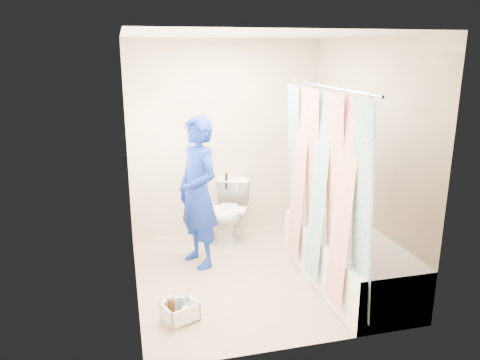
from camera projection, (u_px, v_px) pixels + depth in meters
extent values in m
plane|color=tan|center=(254.00, 273.00, 4.91)|extent=(2.60, 2.60, 0.00)
cube|color=white|center=(256.00, 34.00, 4.26)|extent=(2.40, 2.60, 0.02)
cube|color=beige|center=(226.00, 139.00, 5.80)|extent=(2.40, 0.02, 2.40)
cube|color=beige|center=(304.00, 203.00, 3.37)|extent=(2.40, 0.02, 2.40)
cube|color=beige|center=(129.00, 170.00, 4.30)|extent=(0.02, 2.60, 2.40)
cube|color=beige|center=(365.00, 156.00, 4.87)|extent=(0.02, 2.60, 2.40)
cube|color=white|center=(348.00, 260.00, 4.65)|extent=(0.70, 1.75, 0.50)
cube|color=white|center=(349.00, 240.00, 4.59)|extent=(0.58, 1.63, 0.06)
cylinder|color=silver|center=(325.00, 87.00, 4.11)|extent=(0.02, 1.90, 0.02)
cube|color=white|center=(321.00, 188.00, 4.36)|extent=(0.06, 1.75, 1.80)
imported|color=white|center=(230.00, 211.00, 5.72)|extent=(0.66, 0.81, 0.72)
cube|color=white|center=(228.00, 210.00, 5.59)|extent=(0.48, 0.36, 0.03)
cylinder|color=black|center=(226.00, 181.00, 5.82)|extent=(0.03, 0.03, 0.21)
cylinder|color=yellow|center=(226.00, 172.00, 5.79)|extent=(0.06, 0.06, 0.03)
cylinder|color=white|center=(237.00, 183.00, 5.81)|extent=(0.03, 0.03, 0.17)
imported|color=navy|center=(198.00, 193.00, 4.93)|extent=(0.58, 0.69, 1.62)
cube|color=white|center=(181.00, 319.00, 4.05)|extent=(0.34, 0.31, 0.03)
cube|color=white|center=(167.00, 317.00, 3.95)|extent=(0.10, 0.22, 0.17)
cube|color=white|center=(193.00, 307.00, 4.10)|extent=(0.10, 0.22, 0.17)
cube|color=white|center=(186.00, 317.00, 3.95)|extent=(0.27, 0.12, 0.17)
cube|color=white|center=(175.00, 307.00, 4.11)|extent=(0.27, 0.12, 0.17)
cylinder|color=#41250D|center=(171.00, 309.00, 4.01)|extent=(0.07, 0.07, 0.19)
cylinder|color=white|center=(183.00, 305.00, 4.09)|extent=(0.06, 0.06, 0.17)
cylinder|color=#F3E5BE|center=(185.00, 313.00, 4.00)|extent=(0.04, 0.04, 0.12)
cylinder|color=#41250D|center=(177.00, 320.00, 3.95)|extent=(0.06, 0.06, 0.06)
cylinder|color=gold|center=(177.00, 317.00, 3.95)|extent=(0.06, 0.06, 0.01)
imported|color=white|center=(191.00, 307.00, 4.04)|extent=(0.11, 0.12, 0.18)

